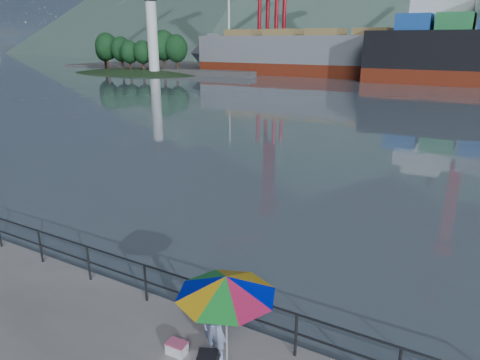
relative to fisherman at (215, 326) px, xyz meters
name	(u,v)px	position (x,y,z in m)	size (l,w,h in m)	color
harbor_water	(458,64)	(-3.60, 129.15, -0.77)	(500.00, 280.00, 0.00)	#505F68
guardrail	(116,272)	(-3.60, 0.85, -0.25)	(22.00, 0.06, 1.03)	#2D3033
lighthouse_islet	(135,71)	(-58.57, 61.14, -0.51)	(48.00, 26.40, 19.20)	#263F1E
fisherman	(215,326)	(0.00, 0.00, 0.00)	(0.56, 0.37, 1.53)	#334F8A
beach_umbrella	(226,286)	(0.51, -0.40, 1.30)	(1.88, 1.88, 2.26)	white
folding_stool	(208,360)	(-0.02, -0.28, -0.63)	(0.53, 0.53, 0.26)	black
cooler_bag	(177,349)	(-0.77, -0.30, -0.65)	(0.41, 0.27, 0.24)	silver
fishing_rod	(240,325)	(-0.08, 1.17, -0.77)	(0.02, 0.02, 2.21)	black
bulk_carrier	(346,52)	(-19.15, 73.72, 3.32)	(53.95, 9.34, 14.50)	maroon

